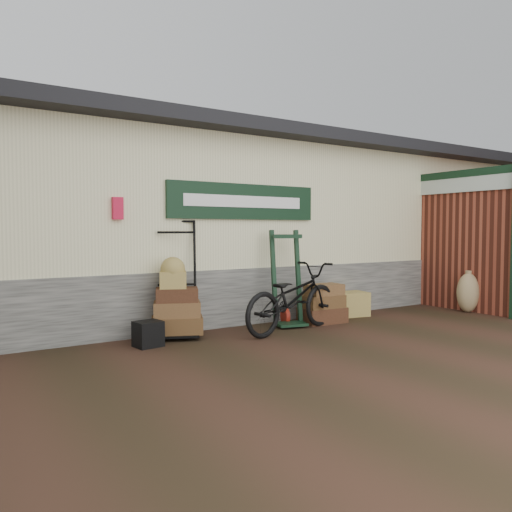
{
  "coord_description": "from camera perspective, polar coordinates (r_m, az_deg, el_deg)",
  "views": [
    {
      "loc": [
        -4.34,
        -5.71,
        1.51
      ],
      "look_at": [
        -0.13,
        0.9,
        1.1
      ],
      "focal_mm": 35.0,
      "sensor_mm": 36.0,
      "label": 1
    }
  ],
  "objects": [
    {
      "name": "station_building",
      "position": [
        9.49,
        -5.34,
        3.62
      ],
      "size": [
        14.4,
        4.1,
        3.2
      ],
      "color": "#4C4C47",
      "rests_on": "ground"
    },
    {
      "name": "green_barrow",
      "position": [
        7.86,
        3.6,
        -2.55
      ],
      "size": [
        0.63,
        0.57,
        1.5
      ],
      "primitive_type": null,
      "rotation": [
        0.0,
        0.0,
        -0.23
      ],
      "color": "black",
      "rests_on": "ground"
    },
    {
      "name": "porter_trolley",
      "position": [
        7.18,
        -9.06,
        -2.37
      ],
      "size": [
        1.02,
        0.91,
        1.69
      ],
      "primitive_type": null,
      "rotation": [
        0.0,
        0.0,
        -0.4
      ],
      "color": "black",
      "rests_on": "ground"
    },
    {
      "name": "bicycle",
      "position": [
        7.41,
        4.2,
        -4.34
      ],
      "size": [
        1.08,
        2.04,
        1.13
      ],
      "primitive_type": "imported",
      "rotation": [
        0.0,
        0.0,
        1.79
      ],
      "color": "black",
      "rests_on": "ground"
    },
    {
      "name": "wicker_hamper",
      "position": [
        8.94,
        10.53,
        -5.41
      ],
      "size": [
        0.71,
        0.52,
        0.42
      ],
      "primitive_type": "cube",
      "rotation": [
        0.0,
        0.0,
        -0.17
      ],
      "color": "olive",
      "rests_on": "ground"
    },
    {
      "name": "suitcase_stack",
      "position": [
        8.21,
        7.61,
        -5.36
      ],
      "size": [
        0.75,
        0.5,
        0.64
      ],
      "primitive_type": null,
      "rotation": [
        0.0,
        0.0,
        -0.06
      ],
      "color": "#3C2013",
      "rests_on": "ground"
    },
    {
      "name": "black_trunk",
      "position": [
        6.67,
        -12.23,
        -8.69
      ],
      "size": [
        0.37,
        0.33,
        0.33
      ],
      "primitive_type": "cube",
      "rotation": [
        0.0,
        0.0,
        0.15
      ],
      "color": "black",
      "rests_on": "ground"
    },
    {
      "name": "brick_outbuilding",
      "position": [
        11.38,
        20.12,
        1.77
      ],
      "size": [
        1.71,
        4.51,
        2.62
      ],
      "color": "maroon",
      "rests_on": "ground"
    },
    {
      "name": "burlap_sack_left",
      "position": [
        9.95,
        23.07,
        -3.88
      ],
      "size": [
        0.48,
        0.42,
        0.72
      ],
      "primitive_type": "ellipsoid",
      "rotation": [
        0.0,
        0.0,
        0.09
      ],
      "color": "olive",
      "rests_on": "ground"
    },
    {
      "name": "ground",
      "position": [
        7.33,
        4.7,
        -8.9
      ],
      "size": [
        80.0,
        80.0,
        0.0
      ],
      "primitive_type": "plane",
      "color": "black",
      "rests_on": "ground"
    }
  ]
}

